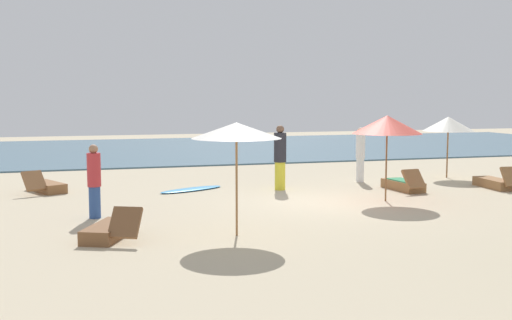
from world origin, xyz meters
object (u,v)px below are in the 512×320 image
at_px(umbrella_3, 387,125).
at_px(person_0, 280,157).
at_px(lounger_0, 46,186).
at_px(surfboard, 191,189).
at_px(person_2, 94,181).
at_px(umbrella_1, 448,124).
at_px(lounger_1, 110,230).
at_px(umbrella_2, 236,131).
at_px(lounger_3, 404,184).
at_px(person_3, 360,154).
at_px(lounger_2, 496,183).

xyz_separation_m(umbrella_3, person_0, (-2.08, 2.71, -1.07)).
xyz_separation_m(lounger_0, surfboard, (4.17, -0.91, -0.13)).
bearing_deg(surfboard, person_2, -129.63).
bearing_deg(person_2, umbrella_1, 18.10).
height_order(umbrella_1, person_0, umbrella_1).
relative_size(lounger_1, person_2, 1.03).
height_order(umbrella_1, person_2, umbrella_1).
relative_size(umbrella_1, person_2, 1.23).
height_order(umbrella_2, lounger_0, umbrella_2).
bearing_deg(umbrella_2, surfboard, 88.10).
bearing_deg(lounger_0, person_2, -73.91).
bearing_deg(umbrella_1, surfboard, -177.51).
relative_size(umbrella_1, person_0, 1.08).
xyz_separation_m(lounger_0, lounger_1, (1.48, -6.63, 0.00)).
relative_size(umbrella_3, surfboard, 1.04).
xyz_separation_m(umbrella_3, lounger_1, (-7.35, -2.40, -1.89)).
distance_m(lounger_1, surfboard, 6.33).
distance_m(lounger_1, lounger_3, 9.65).
distance_m(lounger_3, person_0, 3.79).
bearing_deg(lounger_0, person_3, -3.73).
xyz_separation_m(umbrella_3, person_3, (0.99, 3.59, -1.14)).
height_order(person_3, surfboard, person_3).
bearing_deg(lounger_1, umbrella_1, 27.61).
xyz_separation_m(lounger_0, person_2, (1.27, -4.41, 0.70)).
bearing_deg(lounger_2, umbrella_2, -156.78).
distance_m(umbrella_3, lounger_3, 2.84).
bearing_deg(person_2, umbrella_3, 1.34).
height_order(umbrella_1, person_3, umbrella_1).
bearing_deg(surfboard, umbrella_2, -91.90).
relative_size(umbrella_2, umbrella_3, 1.00).
height_order(umbrella_1, surfboard, umbrella_1).
distance_m(person_0, person_3, 3.20).
xyz_separation_m(umbrella_2, lounger_3, (6.31, 4.39, -1.95)).
distance_m(lounger_0, lounger_3, 10.62).
relative_size(lounger_1, lounger_2, 1.04).
distance_m(lounger_1, person_2, 2.34).
xyz_separation_m(umbrella_1, person_0, (-6.43, -1.01, -0.87)).
bearing_deg(person_0, umbrella_3, -52.48).
relative_size(umbrella_1, lounger_0, 1.19).
bearing_deg(person_0, lounger_2, -13.79).
bearing_deg(umbrella_3, surfboard, 144.53).
bearing_deg(lounger_2, person_3, 143.90).
bearing_deg(lounger_2, umbrella_3, -165.54).
relative_size(umbrella_1, lounger_1, 1.19).
distance_m(lounger_1, person_0, 7.39).
bearing_deg(lounger_3, umbrella_2, -145.16).
relative_size(person_0, person_2, 1.14).
bearing_deg(lounger_1, lounger_0, 102.61).
distance_m(lounger_1, person_3, 10.30).
height_order(umbrella_3, person_2, umbrella_3).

